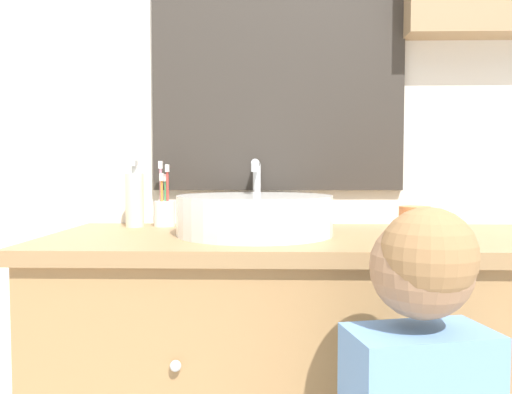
{
  "coord_description": "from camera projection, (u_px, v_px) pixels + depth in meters",
  "views": [
    {
      "loc": [
        -0.11,
        -0.94,
        1.03
      ],
      "look_at": [
        -0.14,
        0.28,
        0.96
      ],
      "focal_mm": 35.0,
      "sensor_mm": 36.0,
      "label": 1
    }
  ],
  "objects": [
    {
      "name": "wall_back",
      "position": [
        314.0,
        86.0,
        1.55
      ],
      "size": [
        3.2,
        0.18,
        2.5
      ],
      "color": "silver",
      "rests_on": "ground_plane"
    },
    {
      "name": "soap_dispenser",
      "position": [
        135.0,
        199.0,
        1.45
      ],
      "size": [
        0.05,
        0.05,
        0.19
      ],
      "color": "beige",
      "rests_on": "vanity_counter"
    },
    {
      "name": "toothbrush_holder",
      "position": [
        164.0,
        210.0,
        1.48
      ],
      "size": [
        0.06,
        0.06,
        0.19
      ],
      "color": "silver",
      "rests_on": "vanity_counter"
    },
    {
      "name": "drinking_cup",
      "position": [
        414.0,
        227.0,
        1.06
      ],
      "size": [
        0.07,
        0.07,
        0.09
      ],
      "primitive_type": "cylinder",
      "color": "orange",
      "rests_on": "vanity_counter"
    },
    {
      "name": "sink_basin",
      "position": [
        255.0,
        214.0,
        1.29
      ],
      "size": [
        0.4,
        0.46,
        0.2
      ],
      "color": "white",
      "rests_on": "vanity_counter"
    }
  ]
}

